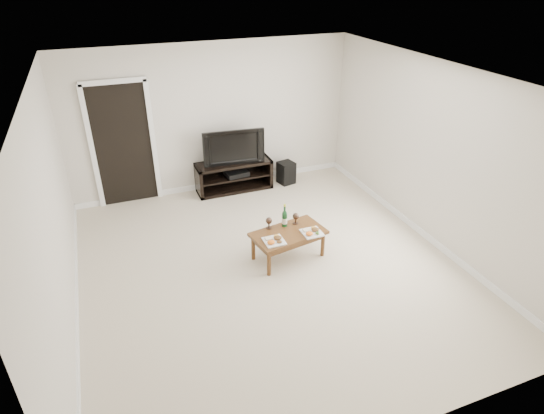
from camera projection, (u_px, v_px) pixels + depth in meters
The scene contains 14 objects.
floor at pixel (269, 267), 6.29m from camera, with size 5.50×5.50×0.00m, color beige.
back_wall at pixel (212, 119), 7.93m from camera, with size 5.00×0.04×2.60m, color beige.
ceiling at pixel (269, 76), 5.03m from camera, with size 5.00×5.50×0.04m, color white.
doorway at pixel (123, 146), 7.54m from camera, with size 0.90×0.02×2.05m, color black.
media_console at pixel (234, 176), 8.28m from camera, with size 1.37×0.45×0.55m, color black.
television at pixel (233, 146), 8.00m from camera, with size 1.09×0.14×0.62m, color black.
av_receiver at pixel (236, 173), 8.27m from camera, with size 0.40×0.30×0.08m, color black.
subwoofer at pixel (286, 173), 8.57m from camera, with size 0.28×0.28×0.42m, color black.
coffee_table at pixel (288, 245), 6.41m from camera, with size 1.01×0.55×0.42m, color brown.
plate_left at pixel (274, 240), 6.08m from camera, with size 0.27×0.27×0.07m, color white.
plate_right at pixel (312, 231), 6.27m from camera, with size 0.27×0.27×0.07m, color white.
wine_bottle at pixel (285, 215), 6.37m from camera, with size 0.07×0.07×0.35m, color #0F3918.
goblet_left at pixel (269, 223), 6.36m from camera, with size 0.09×0.09×0.17m, color #3D2B21, non-canonical shape.
goblet_right at pixel (296, 218), 6.47m from camera, with size 0.09×0.09×0.17m, color #3D2B21, non-canonical shape.
Camera 1 is at (-1.82, -4.78, 3.77)m, focal length 30.00 mm.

